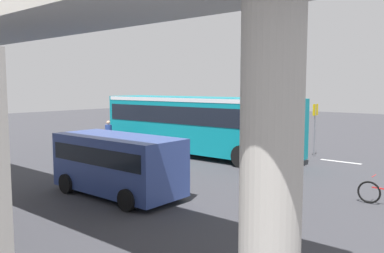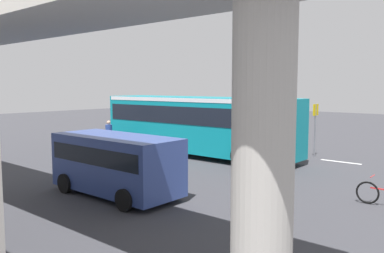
{
  "view_description": "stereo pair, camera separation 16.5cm",
  "coord_description": "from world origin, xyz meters",
  "px_view_note": "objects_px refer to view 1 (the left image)",
  "views": [
    {
      "loc": [
        -14.67,
        17.55,
        3.7
      ],
      "look_at": [
        -1.35,
        1.47,
        1.6
      ],
      "focal_mm": 37.08,
      "sensor_mm": 36.0,
      "label": 1
    },
    {
      "loc": [
        -14.8,
        17.44,
        3.7
      ],
      "look_at": [
        -1.35,
        1.47,
        1.6
      ],
      "focal_mm": 37.08,
      "sensor_mm": 36.0,
      "label": 2
    }
  ],
  "objects_px": {
    "traffic_sign": "(315,121)",
    "city_bus": "(197,121)",
    "pedestrian": "(109,136)",
    "parked_van": "(118,161)"
  },
  "relations": [
    {
      "from": "traffic_sign",
      "to": "city_bus",
      "type": "bearing_deg",
      "value": 35.02
    },
    {
      "from": "city_bus",
      "to": "pedestrian",
      "type": "relative_size",
      "value": 6.44
    },
    {
      "from": "city_bus",
      "to": "parked_van",
      "type": "relative_size",
      "value": 2.4
    },
    {
      "from": "parked_van",
      "to": "pedestrian",
      "type": "bearing_deg",
      "value": -36.62
    },
    {
      "from": "parked_van",
      "to": "pedestrian",
      "type": "distance_m",
      "value": 9.31
    },
    {
      "from": "traffic_sign",
      "to": "parked_van",
      "type": "bearing_deg",
      "value": 79.25
    },
    {
      "from": "parked_van",
      "to": "traffic_sign",
      "type": "xyz_separation_m",
      "value": [
        -2.18,
        -11.48,
        0.71
      ]
    },
    {
      "from": "city_bus",
      "to": "traffic_sign",
      "type": "bearing_deg",
      "value": -144.98
    },
    {
      "from": "city_bus",
      "to": "traffic_sign",
      "type": "xyz_separation_m",
      "value": [
        -5.11,
        -3.58,
        0.01
      ]
    },
    {
      "from": "city_bus",
      "to": "parked_van",
      "type": "height_order",
      "value": "city_bus"
    }
  ]
}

